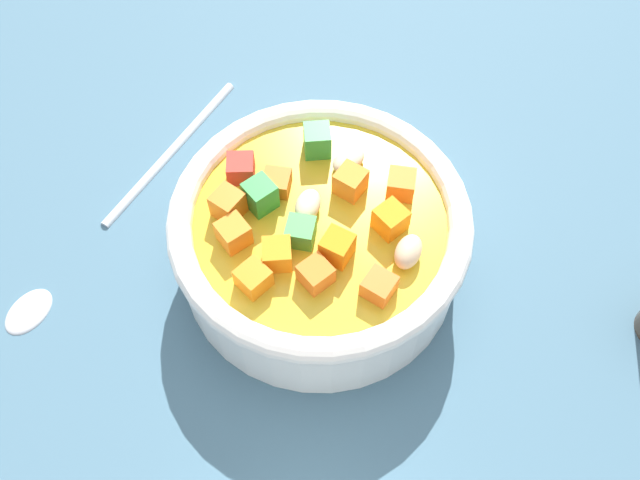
% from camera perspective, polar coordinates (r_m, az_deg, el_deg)
% --- Properties ---
extents(ground_plane, '(1.40, 1.40, 0.02)m').
position_cam_1_polar(ground_plane, '(0.44, -0.00, -2.57)').
color(ground_plane, '#42667A').
extents(soup_bowl_main, '(0.18, 0.18, 0.07)m').
position_cam_1_polar(soup_bowl_main, '(0.41, -0.02, 0.27)').
color(soup_bowl_main, white).
rests_on(soup_bowl_main, ground_plane).
extents(spoon, '(0.24, 0.05, 0.01)m').
position_cam_1_polar(spoon, '(0.47, -17.19, 1.79)').
color(spoon, silver).
rests_on(spoon, ground_plane).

